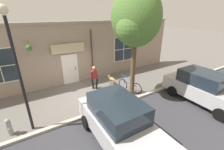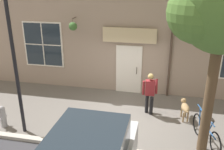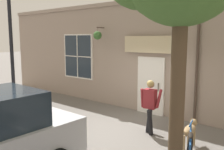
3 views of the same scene
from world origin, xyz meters
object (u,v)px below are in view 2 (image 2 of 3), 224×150
at_px(dog_on_leash, 185,107).
at_px(leaning_bicycle, 206,132).
at_px(fire_hydrant, 3,116).
at_px(street_lamp, 10,34).
at_px(pedestrian_walking, 150,90).

bearing_deg(dog_on_leash, leaning_bicycle, 22.01).
relative_size(dog_on_leash, fire_hydrant, 1.33).
bearing_deg(street_lamp, dog_on_leash, 109.90).
relative_size(pedestrian_walking, leaning_bicycle, 0.96).
height_order(street_lamp, fire_hydrant, street_lamp).
xyz_separation_m(street_lamp, fire_hydrant, (-0.11, -0.81, -2.83)).
bearing_deg(pedestrian_walking, leaning_bicycle, 51.29).
xyz_separation_m(pedestrian_walking, fire_hydrant, (1.88, -4.74, -0.55)).
bearing_deg(street_lamp, fire_hydrant, -97.43).
height_order(dog_on_leash, street_lamp, street_lamp).
bearing_deg(pedestrian_walking, street_lamp, -63.13).
relative_size(pedestrian_walking, fire_hydrant, 2.07).
bearing_deg(dog_on_leash, fire_hydrant, -73.55).
relative_size(leaning_bicycle, fire_hydrant, 2.15).
height_order(leaning_bicycle, fire_hydrant, leaning_bicycle).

